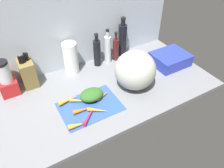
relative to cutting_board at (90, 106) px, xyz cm
name	(u,v)px	position (x,y,z in cm)	size (l,w,h in cm)	color
ground_plane	(98,92)	(11.54, 11.97, -1.90)	(170.00, 80.00, 3.00)	slate
wall_back	(72,30)	(11.54, 50.47, 29.60)	(170.00, 3.00, 60.00)	#ADB7C1
cutting_board	(90,106)	(0.00, 0.00, 0.00)	(38.98, 28.02, 0.80)	#2D51B7
carrot_0	(77,125)	(-14.16, -12.24, 2.02)	(3.24, 3.24, 10.28)	orange
carrot_1	(68,100)	(-10.81, 10.60, 2.01)	(3.23, 3.23, 13.77)	orange
carrot_2	(89,115)	(-4.42, -8.51, 1.66)	(2.53, 2.53, 16.04)	#B2264C
carrot_3	(98,110)	(2.20, -7.28, 1.59)	(2.39, 2.39, 13.30)	orange
carrot_4	(83,110)	(-6.16, -2.35, 1.80)	(2.79, 2.79, 12.42)	orange
carrot_5	(78,101)	(-5.39, 7.06, 1.65)	(2.50, 2.50, 10.97)	orange
carrot_6	(103,96)	(11.45, 3.23, 1.58)	(2.36, 2.36, 11.94)	orange
carrot_greens_pile	(91,95)	(4.06, 5.60, 3.81)	(16.14, 12.42, 6.83)	#2D6023
winter_squash	(135,70)	(37.18, 3.50, 13.41)	(29.02, 28.52, 27.61)	#B2B7A8
knife_block	(28,73)	(-27.62, 43.21, 9.72)	(9.81, 15.20, 25.02)	brown
blender_appliance	(7,80)	(-42.03, 40.00, 10.72)	(11.76, 11.76, 25.88)	red
paper_towel_roll	(71,58)	(4.63, 41.47, 12.19)	(10.84, 10.84, 25.18)	white
bottle_0	(97,52)	(26.37, 40.52, 11.33)	(5.81, 5.81, 27.78)	black
bottle_1	(108,49)	(35.84, 40.27, 11.75)	(5.35, 5.35, 29.12)	silver
bottle_2	(116,49)	(43.38, 40.21, 9.59)	(5.18, 5.18, 24.91)	#471919
bottle_3	(122,39)	(52.01, 43.83, 14.28)	(7.08, 7.08, 33.92)	black
dish_rack	(170,59)	(78.16, 12.32, 4.36)	(27.94, 23.30, 9.53)	#2838AD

